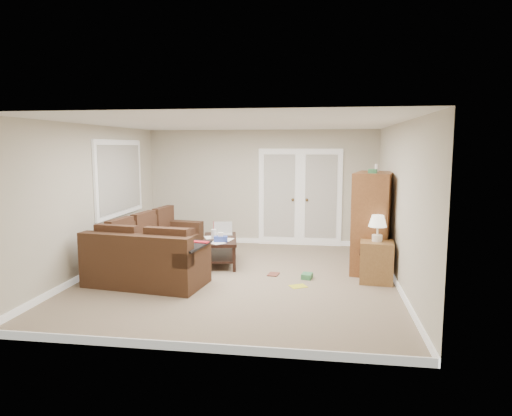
% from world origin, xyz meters
% --- Properties ---
extents(floor, '(5.50, 5.50, 0.00)m').
position_xyz_m(floor, '(0.00, 0.00, 0.00)').
color(floor, gray).
rests_on(floor, ground).
extents(ceiling, '(5.00, 5.50, 0.02)m').
position_xyz_m(ceiling, '(0.00, 0.00, 2.50)').
color(ceiling, white).
rests_on(ceiling, wall_back).
extents(wall_left, '(0.02, 5.50, 2.50)m').
position_xyz_m(wall_left, '(-2.50, 0.00, 1.25)').
color(wall_left, beige).
rests_on(wall_left, floor).
extents(wall_right, '(0.02, 5.50, 2.50)m').
position_xyz_m(wall_right, '(2.50, 0.00, 1.25)').
color(wall_right, beige).
rests_on(wall_right, floor).
extents(wall_back, '(5.00, 0.02, 2.50)m').
position_xyz_m(wall_back, '(0.00, 2.75, 1.25)').
color(wall_back, beige).
rests_on(wall_back, floor).
extents(wall_front, '(5.00, 0.02, 2.50)m').
position_xyz_m(wall_front, '(0.00, -2.75, 1.25)').
color(wall_front, beige).
rests_on(wall_front, floor).
extents(baseboards, '(5.00, 5.50, 0.10)m').
position_xyz_m(baseboards, '(0.00, 0.00, 0.05)').
color(baseboards, white).
rests_on(baseboards, floor).
extents(french_doors, '(1.80, 0.05, 2.13)m').
position_xyz_m(french_doors, '(0.85, 2.71, 1.04)').
color(french_doors, white).
rests_on(french_doors, floor).
extents(window_left, '(0.05, 1.92, 1.42)m').
position_xyz_m(window_left, '(-2.46, 1.00, 1.55)').
color(window_left, white).
rests_on(window_left, wall_left).
extents(sectional_sofa, '(1.94, 2.97, 0.85)m').
position_xyz_m(sectional_sofa, '(-1.52, 0.12, 0.33)').
color(sectional_sofa, '#432A1A').
rests_on(sectional_sofa, floor).
extents(coffee_table, '(0.82, 1.28, 0.81)m').
position_xyz_m(coffee_table, '(-0.50, 0.85, 0.26)').
color(coffee_table, black).
rests_on(coffee_table, floor).
extents(tv_armoire, '(0.81, 1.17, 1.84)m').
position_xyz_m(tv_armoire, '(2.20, 0.78, 0.86)').
color(tv_armoire, brown).
rests_on(tv_armoire, floor).
extents(side_cabinet, '(0.55, 0.55, 1.07)m').
position_xyz_m(side_cabinet, '(2.20, 0.11, 0.39)').
color(side_cabinet, brown).
rests_on(side_cabinet, floor).
extents(space_heater, '(0.14, 0.12, 0.30)m').
position_xyz_m(space_heater, '(2.01, 2.45, 0.15)').
color(space_heater, white).
rests_on(space_heater, floor).
extents(floor_magazine, '(0.32, 0.29, 0.01)m').
position_xyz_m(floor_magazine, '(0.99, -0.32, 0.00)').
color(floor_magazine, yellow).
rests_on(floor_magazine, floor).
extents(floor_greenbox, '(0.19, 0.24, 0.08)m').
position_xyz_m(floor_greenbox, '(1.11, 0.12, 0.04)').
color(floor_greenbox, '#397F4D').
rests_on(floor_greenbox, floor).
extents(floor_book, '(0.21, 0.26, 0.02)m').
position_xyz_m(floor_book, '(0.46, 0.28, 0.01)').
color(floor_book, brown).
rests_on(floor_book, floor).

